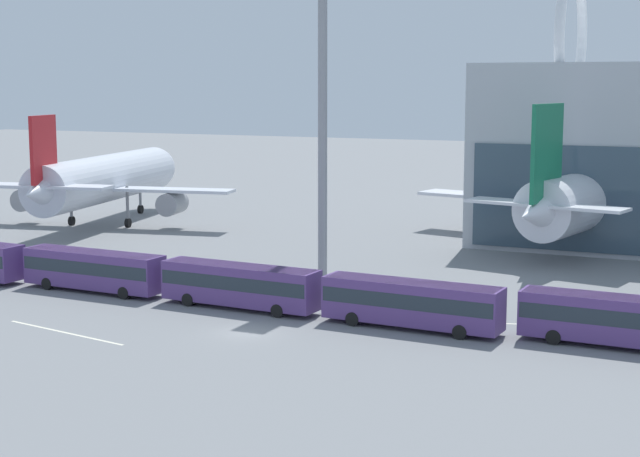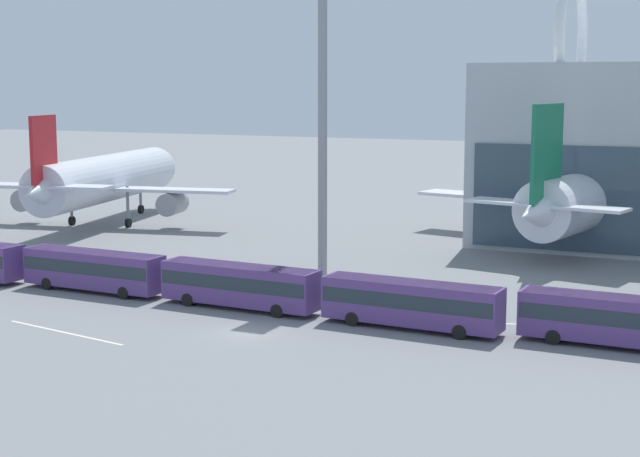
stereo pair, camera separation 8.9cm
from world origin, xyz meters
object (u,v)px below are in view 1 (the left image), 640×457
shuttle_bus_3 (240,283)px  shuttle_bus_4 (412,301)px  shuttle_bus_2 (94,268)px  shuttle_bus_5 (620,318)px  floodlight_mast (323,86)px  airliner_at_gate_far (609,195)px  airliner_at_gate_near (103,180)px

shuttle_bus_3 → shuttle_bus_4: 13.88m
shuttle_bus_2 → shuttle_bus_5: same height
floodlight_mast → shuttle_bus_3: bearing=-97.9°
airliner_at_gate_far → shuttle_bus_4: bearing=-177.7°
airliner_at_gate_far → shuttle_bus_2: 54.70m
shuttle_bus_2 → shuttle_bus_3: bearing=1.1°
shuttle_bus_2 → floodlight_mast: size_ratio=0.45×
airliner_at_gate_far → floodlight_mast: size_ratio=1.56×
shuttle_bus_3 → floodlight_mast: 18.83m
airliner_at_gate_near → airliner_at_gate_far: (57.13, 10.86, -0.21)m
shuttle_bus_2 → shuttle_bus_3: (13.87, -0.35, 0.00)m
airliner_at_gate_near → airliner_at_gate_far: size_ratio=0.82×
shuttle_bus_2 → shuttle_bus_4: bearing=0.9°
shuttle_bus_5 → shuttle_bus_2: bearing=-178.0°
airliner_at_gate_far → airliner_at_gate_near: bearing=112.3°
airliner_at_gate_far → shuttle_bus_4: size_ratio=3.43×
shuttle_bus_3 → floodlight_mast: bearing=85.4°
airliner_at_gate_far → floodlight_mast: (-19.23, -30.87, 11.42)m
shuttle_bus_3 → floodlight_mast: floodlight_mast is taller
airliner_at_gate_near → shuttle_bus_4: bearing=-133.8°
shuttle_bus_3 → shuttle_bus_5: size_ratio=1.00×
airliner_at_gate_far → shuttle_bus_2: size_ratio=3.43×
shuttle_bus_3 → airliner_at_gate_near: bearing=142.2°
airliner_at_gate_far → shuttle_bus_2: bearing=152.0°
airliner_at_gate_near → floodlight_mast: floodlight_mast is taller
airliner_at_gate_near → shuttle_bus_4: size_ratio=2.80×
airliner_at_gate_near → airliner_at_gate_far: bearing=-90.4°
shuttle_bus_2 → shuttle_bus_5: (41.61, 0.16, 0.00)m
shuttle_bus_3 → shuttle_bus_2: bearing=-178.2°
shuttle_bus_5 → airliner_at_gate_far: bearing=101.1°
airliner_at_gate_near → shuttle_bus_3: 48.26m
airliner_at_gate_near → floodlight_mast: 44.30m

